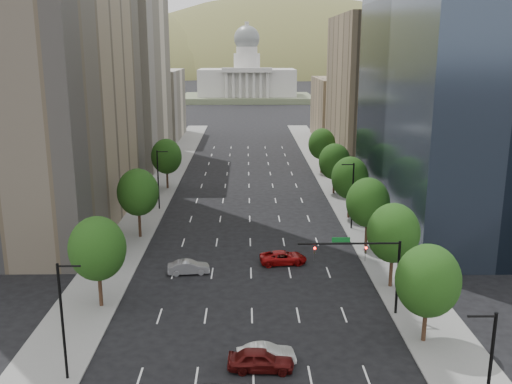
{
  "coord_description": "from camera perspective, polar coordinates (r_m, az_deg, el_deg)",
  "views": [
    {
      "loc": [
        -0.45,
        -16.76,
        23.29
      ],
      "look_at": [
        0.61,
        43.83,
        8.0
      ],
      "focal_mm": 39.75,
      "sensor_mm": 36.0,
      "label": 1
    }
  ],
  "objects": [
    {
      "name": "tree_right_3",
      "position": [
        80.02,
        9.43,
        1.41
      ],
      "size": [
        5.2,
        5.2,
        8.89
      ],
      "color": "#382316",
      "rests_on": "ground"
    },
    {
      "name": "sidewalk_left",
      "position": [
        81.59,
        -11.6,
        -2.67
      ],
      "size": [
        6.0,
        200.0,
        0.15
      ],
      "primitive_type": "cube",
      "color": "slate",
      "rests_on": "ground"
    },
    {
      "name": "tree_right_2",
      "position": [
        68.67,
        11.18,
        -1.04
      ],
      "size": [
        5.2,
        5.2,
        8.61
      ],
      "color": "#382316",
      "rests_on": "ground"
    },
    {
      "name": "tree_right_1",
      "position": [
        57.44,
        13.65,
        -4.03
      ],
      "size": [
        5.2,
        5.2,
        8.75
      ],
      "color": "#382316",
      "rests_on": "ground"
    },
    {
      "name": "sidewalk_right",
      "position": [
        81.76,
        10.3,
        -2.57
      ],
      "size": [
        6.0,
        200.0,
        0.15
      ],
      "primitive_type": "cube",
      "color": "slate",
      "rests_on": "ground"
    },
    {
      "name": "car_silver",
      "position": [
        61.33,
        -6.8,
        -7.52
      ],
      "size": [
        4.62,
        2.12,
        1.47
      ],
      "primitive_type": "imported",
      "rotation": [
        0.0,
        0.0,
        1.7
      ],
      "color": "gray",
      "rests_on": "ground"
    },
    {
      "name": "filler_right",
      "position": [
        152.67,
        8.69,
        8.25
      ],
      "size": [
        14.0,
        26.0,
        16.0
      ],
      "primitive_type": "cube",
      "color": "#8C7759",
      "rests_on": "ground"
    },
    {
      "name": "streetlight_rn",
      "position": [
        75.38,
        9.65,
        -0.21
      ],
      "size": [
        1.7,
        0.2,
        9.0
      ],
      "color": "black",
      "rests_on": "ground"
    },
    {
      "name": "streetlight_ls",
      "position": [
        43.13,
        -18.84,
        -11.97
      ],
      "size": [
        1.7,
        0.2,
        9.0
      ],
      "color": "black",
      "rests_on": "ground"
    },
    {
      "name": "parking_tan_right",
      "position": [
        119.79,
        11.44,
        9.92
      ],
      "size": [
        14.0,
        30.0,
        30.0
      ],
      "primitive_type": "cube",
      "color": "#8C7759",
      "rests_on": "ground"
    },
    {
      "name": "capitol",
      "position": [
        266.87,
        -0.92,
        11.0
      ],
      "size": [
        60.0,
        40.0,
        35.2
      ],
      "color": "#596647",
      "rests_on": "ground"
    },
    {
      "name": "traffic_signal",
      "position": [
        51.33,
        11.5,
        -6.81
      ],
      "size": [
        9.12,
        0.4,
        7.38
      ],
      "color": "black",
      "rests_on": "ground"
    },
    {
      "name": "streetlight_rs",
      "position": [
        36.88,
        22.3,
        -17.01
      ],
      "size": [
        1.7,
        0.2,
        9.0
      ],
      "color": "black",
      "rests_on": "ground"
    },
    {
      "name": "tree_left_2",
      "position": [
        97.33,
        -9.0,
        3.56
      ],
      "size": [
        5.2,
        5.2,
        8.68
      ],
      "color": "#382316",
      "rests_on": "ground"
    },
    {
      "name": "car_white",
      "position": [
        44.86,
        1.03,
        -16.02
      ],
      "size": [
        4.63,
        2.02,
        1.48
      ],
      "primitive_type": "imported",
      "rotation": [
        0.0,
        0.0,
        1.67
      ],
      "color": "silver",
      "rests_on": "ground"
    },
    {
      "name": "foothills",
      "position": [
        620.17,
        2.28,
        8.5
      ],
      "size": [
        720.0,
        413.0,
        263.0
      ],
      "color": "olive",
      "rests_on": "ground"
    },
    {
      "name": "tree_left_0",
      "position": [
        53.56,
        -15.67,
        -5.51
      ],
      "size": [
        5.2,
        5.2,
        8.75
      ],
      "color": "#382316",
      "rests_on": "ground"
    },
    {
      "name": "tree_right_4",
      "position": [
        93.61,
        7.91,
        3.05
      ],
      "size": [
        5.2,
        5.2,
        8.46
      ],
      "color": "#382316",
      "rests_on": "ground"
    },
    {
      "name": "filler_left",
      "position": [
        155.38,
        -10.2,
        8.67
      ],
      "size": [
        14.0,
        26.0,
        18.0
      ],
      "primitive_type": "cube",
      "color": "beige",
      "rests_on": "ground"
    },
    {
      "name": "car_red_far",
      "position": [
        63.7,
        2.76,
        -6.6
      ],
      "size": [
        5.49,
        3.02,
        1.46
      ],
      "primitive_type": "imported",
      "rotation": [
        0.0,
        0.0,
        1.69
      ],
      "color": "maroon",
      "rests_on": "ground"
    },
    {
      "name": "tree_right_5",
      "position": [
        109.15,
        6.65,
        4.82
      ],
      "size": [
        5.2,
        5.2,
        8.75
      ],
      "color": "#382316",
      "rests_on": "ground"
    },
    {
      "name": "tree_right_0",
      "position": [
        47.68,
        16.92,
        -8.54
      ],
      "size": [
        5.2,
        5.2,
        8.39
      ],
      "color": "#382316",
      "rests_on": "ground"
    },
    {
      "name": "midrise_cream_left",
      "position": [
        122.39,
        -12.81,
        11.11
      ],
      "size": [
        14.0,
        30.0,
        35.0
      ],
      "primitive_type": "cube",
      "color": "beige",
      "rests_on": "ground"
    },
    {
      "name": "tree_left_1",
      "position": [
        72.19,
        -11.79,
        -0.03
      ],
      "size": [
        5.2,
        5.2,
        8.97
      ],
      "color": "#382316",
      "rests_on": "ground"
    },
    {
      "name": "car_maroon",
      "position": [
        43.98,
        0.48,
        -16.52
      ],
      "size": [
        5.04,
        2.21,
        1.69
      ],
      "primitive_type": "imported",
      "rotation": [
        0.0,
        0.0,
        1.53
      ],
      "color": "#490D0C",
      "rests_on": "ground"
    },
    {
      "name": "streetlight_ln",
      "position": [
        84.81,
        -9.78,
        1.39
      ],
      "size": [
        1.7,
        0.2,
        9.0
      ],
      "color": "black",
      "rests_on": "ground"
    }
  ]
}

